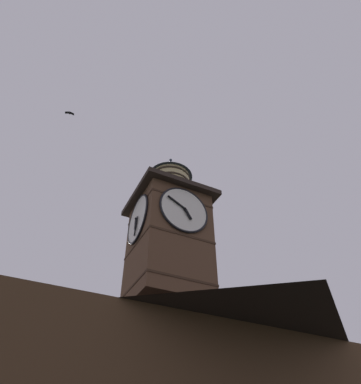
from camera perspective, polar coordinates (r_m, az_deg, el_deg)
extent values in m
pyramid|color=black|center=(14.52, -2.99, -22.62)|extent=(14.86, 11.55, 2.27)
cube|color=brown|center=(15.93, -1.98, -9.58)|extent=(3.05, 3.05, 5.20)
cube|color=#3C291C|center=(15.03, -2.15, -16.10)|extent=(3.09, 3.09, 0.10)
cube|color=#3C291C|center=(15.91, -1.98, -9.66)|extent=(3.09, 3.09, 0.10)
cube|color=#3C291C|center=(16.98, -1.84, -3.97)|extent=(3.09, 3.09, 0.10)
cylinder|color=white|center=(15.46, 0.55, -2.91)|extent=(2.27, 0.10, 2.27)
torus|color=black|center=(15.44, 0.59, -2.86)|extent=(2.37, 0.10, 2.37)
cube|color=black|center=(15.30, 1.22, -3.58)|extent=(0.40, 0.04, 0.55)
cube|color=black|center=(15.38, -0.67, -1.66)|extent=(0.86, 0.04, 0.50)
sphere|color=black|center=(15.38, 0.73, -2.69)|extent=(0.10, 0.10, 0.10)
cylinder|color=white|center=(16.14, -6.91, -4.39)|extent=(0.10, 2.27, 2.27)
torus|color=black|center=(16.14, -6.99, -4.37)|extent=(0.10, 2.37, 2.37)
cube|color=black|center=(15.97, -7.34, -5.15)|extent=(0.04, 0.15, 0.57)
cube|color=black|center=(15.79, -7.27, -5.48)|extent=(0.04, 0.25, 0.93)
sphere|color=black|center=(16.12, -7.27, -4.29)|extent=(0.10, 0.10, 0.10)
cube|color=#2D231E|center=(17.46, -1.78, -1.85)|extent=(3.75, 3.75, 0.25)
cylinder|color=tan|center=(18.06, -1.72, 0.50)|extent=(2.03, 2.03, 1.63)
cylinder|color=#2D2319|center=(17.67, -1.76, -1.01)|extent=(2.09, 2.09, 0.10)
cylinder|color=#2D2319|center=(17.93, -1.73, 0.00)|extent=(2.09, 2.09, 0.10)
cylinder|color=#2D2319|center=(18.19, -1.71, 0.98)|extent=(2.09, 2.09, 0.10)
cylinder|color=#2D2319|center=(18.46, -1.69, 1.94)|extent=(2.09, 2.09, 0.10)
cone|color=#2D3847|center=(19.00, -1.64, 3.72)|extent=(2.33, 2.33, 1.18)
sphere|color=#2D3847|center=(19.48, -1.60, 5.19)|extent=(0.16, 0.16, 0.16)
cone|color=black|center=(19.80, -3.18, -28.21)|extent=(5.58, 5.58, 3.67)
cone|color=black|center=(20.41, -2.93, -21.74)|extent=(3.89, 3.89, 3.45)
cone|color=black|center=(21.34, -2.70, -15.27)|extent=(2.19, 2.19, 3.59)
sphere|color=silver|center=(48.30, 7.07, -25.10)|extent=(1.54, 1.54, 1.54)
ellipsoid|color=black|center=(20.57, -17.53, 12.12)|extent=(0.13, 0.20, 0.10)
cube|color=black|center=(20.56, -17.19, 12.07)|extent=(0.26, 0.17, 0.11)
cube|color=black|center=(20.59, -17.87, 12.16)|extent=(0.26, 0.17, 0.11)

